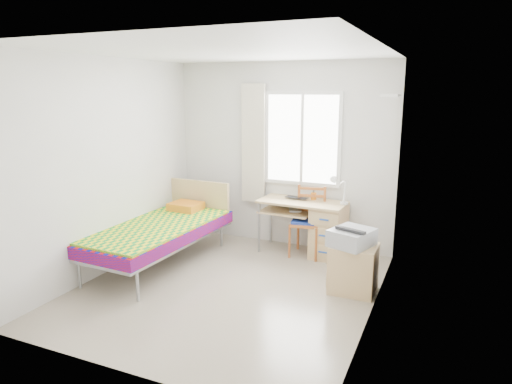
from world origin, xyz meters
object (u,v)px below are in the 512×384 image
Objects in this scene: desk at (324,227)px; cabinet at (353,268)px; printer at (352,237)px; chair at (309,217)px; bed at (161,230)px.

desk is 1.15m from cabinet.
printer is (-0.03, -0.01, 0.37)m from cabinet.
bed is at bearing -156.64° from chair.
desk is at bearing -0.58° from chair.
printer is at bearing -60.14° from chair.
desk and printer have the same top height.
printer is (0.58, -0.98, 0.24)m from desk.
bed is 2.16m from desk.
chair reaches higher than bed.
bed is 4.04× the size of cabinet.
cabinet is (2.46, 0.14, -0.18)m from bed.
bed reaches higher than printer.
desk is 1.26× the size of chair.
desk is 2.14× the size of printer.
chair is at bearing 148.94° from printer.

